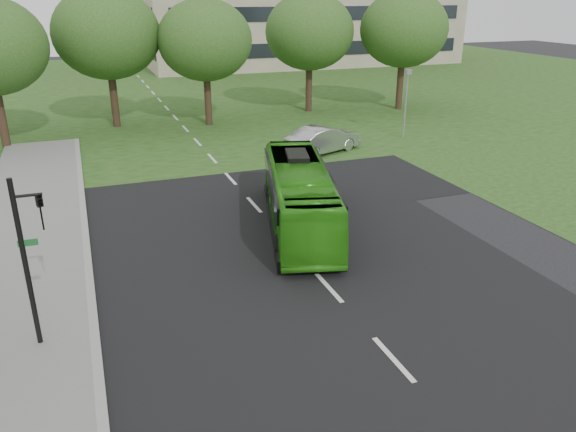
% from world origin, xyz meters
% --- Properties ---
extents(ground, '(160.00, 160.00, 0.00)m').
position_xyz_m(ground, '(0.00, 0.00, 0.00)').
color(ground, black).
rests_on(ground, ground).
extents(street_surfaces, '(120.00, 120.00, 0.15)m').
position_xyz_m(street_surfaces, '(-0.38, 22.75, 0.03)').
color(street_surfaces, black).
rests_on(street_surfaces, ground).
extents(tree_park_b, '(7.03, 7.03, 9.22)m').
position_xyz_m(tree_park_b, '(-4.35, 28.45, 6.22)').
color(tree_park_b, black).
rests_on(tree_park_b, ground).
extents(tree_park_c, '(6.39, 6.39, 8.48)m').
position_xyz_m(tree_park_c, '(1.85, 26.77, 5.75)').
color(tree_park_c, black).
rests_on(tree_park_c, ground).
extents(tree_park_d, '(6.70, 6.70, 8.86)m').
position_xyz_m(tree_park_d, '(10.37, 28.86, 6.00)').
color(tree_park_d, black).
rests_on(tree_park_d, ground).
extents(tree_park_e, '(6.76, 6.76, 9.01)m').
position_xyz_m(tree_park_e, '(17.53, 27.16, 6.12)').
color(tree_park_e, black).
rests_on(tree_park_e, ground).
extents(bus, '(4.54, 9.53, 2.59)m').
position_xyz_m(bus, '(1.00, 7.10, 1.29)').
color(bus, '#319A17').
rests_on(bus, ground).
extents(sedan, '(5.07, 3.32, 1.58)m').
position_xyz_m(sedan, '(6.40, 17.00, 0.79)').
color(sedan, '#A0A1A5').
rests_on(sedan, ground).
extents(traffic_light, '(0.76, 0.23, 4.68)m').
position_xyz_m(traffic_light, '(-8.31, 1.76, 2.75)').
color(traffic_light, black).
rests_on(traffic_light, ground).
extents(camera_pole, '(0.44, 0.42, 4.33)m').
position_xyz_m(camera_pole, '(12.73, 18.51, 2.80)').
color(camera_pole, gray).
rests_on(camera_pole, ground).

